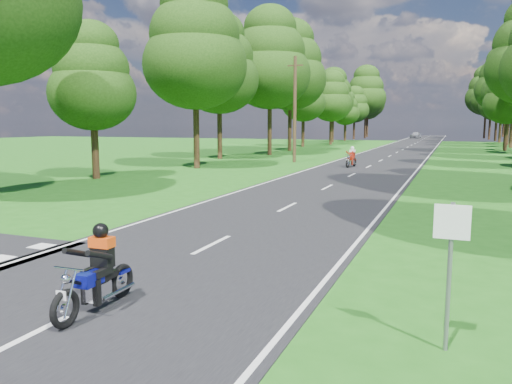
% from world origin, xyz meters
% --- Properties ---
extents(ground, '(160.00, 160.00, 0.00)m').
position_xyz_m(ground, '(0.00, 0.00, 0.00)').
color(ground, '#1D5814').
rests_on(ground, ground).
extents(main_road, '(7.00, 140.00, 0.02)m').
position_xyz_m(main_road, '(0.00, 50.00, 0.01)').
color(main_road, black).
rests_on(main_road, ground).
extents(road_markings, '(7.40, 140.00, 0.01)m').
position_xyz_m(road_markings, '(-0.14, 48.13, 0.02)').
color(road_markings, silver).
rests_on(road_markings, main_road).
extents(treeline, '(40.00, 115.35, 14.78)m').
position_xyz_m(treeline, '(1.43, 60.06, 8.25)').
color(treeline, black).
rests_on(treeline, ground).
extents(telegraph_pole, '(1.20, 0.26, 8.00)m').
position_xyz_m(telegraph_pole, '(-6.00, 28.00, 4.07)').
color(telegraph_pole, '#382616').
rests_on(telegraph_pole, ground).
extents(road_sign, '(0.45, 0.07, 2.00)m').
position_xyz_m(road_sign, '(5.50, -2.01, 1.34)').
color(road_sign, slate).
rests_on(road_sign, ground).
extents(rider_near_blue, '(0.61, 1.71, 1.41)m').
position_xyz_m(rider_near_blue, '(0.27, -2.64, 0.72)').
color(rider_near_blue, navy).
rests_on(rider_near_blue, main_road).
extents(rider_far_red, '(0.79, 1.75, 1.41)m').
position_xyz_m(rider_far_red, '(-1.07, 25.26, 0.72)').
color(rider_far_red, '#9F1C0C').
rests_on(rider_far_red, main_road).
extents(distant_car, '(2.37, 4.06, 1.30)m').
position_xyz_m(distant_car, '(-1.77, 94.51, 0.67)').
color(distant_car, '#B7B9BF').
rests_on(distant_car, main_road).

